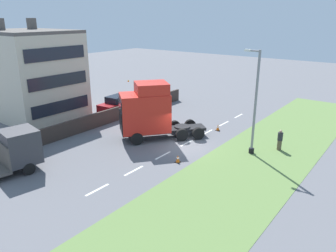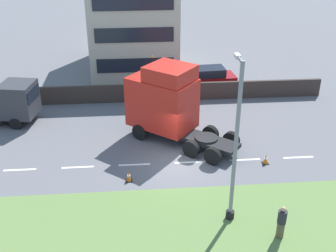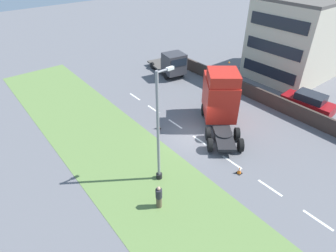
{
  "view_description": "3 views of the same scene",
  "coord_description": "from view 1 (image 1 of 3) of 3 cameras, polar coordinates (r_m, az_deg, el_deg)",
  "views": [
    {
      "loc": [
        -13.89,
        20.17,
        9.9
      ],
      "look_at": [
        0.83,
        0.79,
        1.7
      ],
      "focal_mm": 35.0,
      "sensor_mm": 36.0,
      "label": 1
    },
    {
      "loc": [
        -20.42,
        2.3,
        12.83
      ],
      "look_at": [
        0.74,
        0.52,
        2.01
      ],
      "focal_mm": 45.0,
      "sensor_mm": 36.0,
      "label": 2
    },
    {
      "loc": [
        -13.16,
        -12.99,
        13.48
      ],
      "look_at": [
        -2.33,
        0.58,
        1.77
      ],
      "focal_mm": 30.0,
      "sensor_mm": 36.0,
      "label": 3
    }
  ],
  "objects": [
    {
      "name": "lorry_cab",
      "position": [
        27.1,
        -3.48,
        2.57
      ],
      "size": [
        6.27,
        6.88,
        4.95
      ],
      "rotation": [
        0.0,
        0.0,
        -0.68
      ],
      "color": "black",
      "rests_on": "ground"
    },
    {
      "name": "ground_plane",
      "position": [
        26.42,
        2.47,
        -3.4
      ],
      "size": [
        120.0,
        120.0,
        0.0
      ],
      "primitive_type": "plane",
      "color": "slate",
      "rests_on": "ground"
    },
    {
      "name": "building_block",
      "position": [
        36.51,
        -22.91,
        8.37
      ],
      "size": [
        9.71,
        7.36,
        9.7
      ],
      "color": "beige",
      "rests_on": "ground"
    },
    {
      "name": "traffic_cone_trailing",
      "position": [
        30.05,
        8.67,
        -0.26
      ],
      "size": [
        0.36,
        0.36,
        0.58
      ],
      "color": "black",
      "rests_on": "ground"
    },
    {
      "name": "pedestrian",
      "position": [
        26.69,
        18.9,
        -2.36
      ],
      "size": [
        0.39,
        0.39,
        1.64
      ],
      "color": "brown",
      "rests_on": "ground"
    },
    {
      "name": "lane_markings",
      "position": [
        26.95,
        3.32,
        -2.95
      ],
      "size": [
        0.16,
        21.0,
        0.0
      ],
      "color": "white",
      "rests_on": "ground"
    },
    {
      "name": "flatbed_truck",
      "position": [
        23.81,
        -25.28,
        -3.94
      ],
      "size": [
        3.24,
        6.26,
        2.82
      ],
      "rotation": [
        0.0,
        0.0,
        2.96
      ],
      "color": "#333338",
      "rests_on": "ground"
    },
    {
      "name": "boundary_wall",
      "position": [
        31.87,
        -10.91,
        1.47
      ],
      "size": [
        0.25,
        24.0,
        1.37
      ],
      "color": "#382D28",
      "rests_on": "ground"
    },
    {
      "name": "traffic_cone_lead",
      "position": [
        23.34,
        1.73,
        -5.71
      ],
      "size": [
        0.36,
        0.36,
        0.58
      ],
      "color": "black",
      "rests_on": "ground"
    },
    {
      "name": "grass_verge",
      "position": [
        23.81,
        14.48,
        -6.56
      ],
      "size": [
        7.0,
        44.0,
        0.01
      ],
      "color": "#607F42",
      "rests_on": "ground"
    },
    {
      "name": "parked_car",
      "position": [
        35.33,
        -8.74,
        3.71
      ],
      "size": [
        2.26,
        4.6,
        1.9
      ],
      "rotation": [
        0.0,
        0.0,
        0.08
      ],
      "color": "maroon",
      "rests_on": "ground"
    },
    {
      "name": "lamp_post",
      "position": [
        24.64,
        14.79,
        2.92
      ],
      "size": [
        1.32,
        0.4,
        7.71
      ],
      "color": "black",
      "rests_on": "ground"
    }
  ]
}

